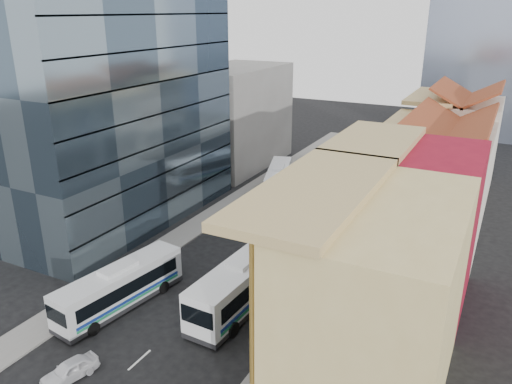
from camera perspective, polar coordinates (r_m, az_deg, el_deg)
The scene contains 14 objects.
ground at distance 34.47m, azimuth -14.30°, elevation -19.03°, with size 200.00×200.00×0.00m, color black.
sidewalk_right at distance 47.58m, azimuth 11.73°, elevation -6.96°, with size 3.00×90.00×0.15m, color slate.
sidewalk_left at distance 53.93m, azimuth -5.87°, elevation -3.27°, with size 3.00×90.00×0.15m, color slate.
shophouse_tan at distance 29.13m, azimuth 13.60°, elevation -12.46°, with size 8.00×14.00×12.00m, color #DBC47E.
shophouse_red at distance 39.67m, azimuth 17.94°, elevation -3.77°, with size 8.00×10.00×12.00m, color maroon.
shophouse_cream_near at distance 48.82m, azimuth 19.82°, elevation -0.75°, with size 8.00×9.00×10.00m, color #EFE3D0.
shophouse_cream_mid at distance 57.33m, azimuth 21.15°, elevation 2.12°, with size 8.00×9.00×10.00m, color #EFE3D0.
shophouse_cream_far at distance 67.31m, azimuth 22.34°, elevation 4.95°, with size 8.00×12.00×11.00m, color #EFE3D0.
office_tower at distance 52.86m, azimuth -16.24°, elevation 12.41°, with size 12.00×26.00×30.00m, color #354655.
office_block_far at distance 71.95m, azimuth -2.42°, elevation 8.58°, with size 10.00×18.00×14.00m, color gray.
bus_left_near at distance 39.73m, azimuth -15.28°, elevation -10.33°, with size 2.55×10.90×3.50m, color silver, non-canonical shape.
bus_left_far at distance 61.99m, azimuth 2.55°, elevation 1.57°, with size 2.46×10.50×3.37m, color white, non-canonical shape.
bus_right at distance 38.64m, azimuth -1.16°, elevation -9.99°, with size 2.96×12.62×4.05m, color white, non-canonical shape.
sedan_left at distance 34.47m, azimuth -20.53°, elevation -18.52°, with size 1.44×3.56×1.21m, color white.
Camera 1 is at (18.96, -19.20, 21.44)m, focal length 35.00 mm.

